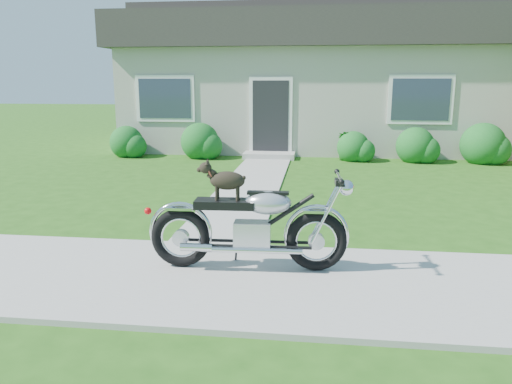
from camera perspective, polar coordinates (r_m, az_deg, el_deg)
ground at (r=5.34m, az=8.63°, el=-10.49°), size 80.00×80.00×0.00m
sidewalk at (r=5.33m, az=8.64°, el=-10.29°), size 24.00×2.20×0.04m
walkway at (r=10.21m, az=-0.47°, el=0.90°), size 1.20×8.00×0.03m
house at (r=16.91m, az=7.89°, el=12.70°), size 12.60×7.03×4.50m
shrub_row at (r=13.52m, az=7.94°, el=5.44°), size 10.59×1.13×1.13m
potted_plant_left at (r=13.98m, az=-6.81°, el=5.27°), size 0.78×0.76×0.66m
potted_plant_right at (r=13.59m, az=10.28°, el=5.22°), size 0.46×0.46×0.78m
motorcycle_with_dog at (r=5.45m, az=-0.56°, el=-3.63°), size 2.22×0.60×1.19m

